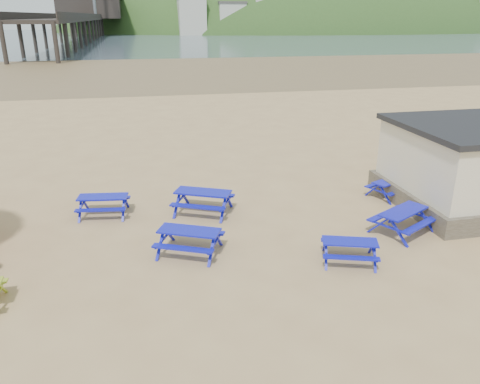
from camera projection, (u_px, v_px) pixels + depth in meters
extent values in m
plane|color=tan|center=(229.00, 238.00, 15.39)|extent=(400.00, 400.00, 0.00)
plane|color=olive|center=(155.00, 68.00, 65.70)|extent=(400.00, 400.00, 0.00)
plane|color=#495B69|center=(141.00, 36.00, 170.90)|extent=(400.00, 400.00, 0.00)
cube|color=#0008A9|center=(103.00, 197.00, 16.91)|extent=(1.83, 0.91, 0.05)
cube|color=#0008A9|center=(107.00, 198.00, 17.55)|extent=(1.77, 0.48, 0.05)
cube|color=#0008A9|center=(100.00, 210.00, 16.46)|extent=(1.77, 0.48, 0.05)
cube|color=#0008A9|center=(203.00, 192.00, 17.06)|extent=(2.16, 1.57, 0.06)
cube|color=#0008A9|center=(208.00, 194.00, 17.78)|extent=(1.95, 1.12, 0.06)
cube|color=#0008A9|center=(197.00, 207.00, 16.56)|extent=(1.95, 1.12, 0.06)
cube|color=#0008A9|center=(391.00, 181.00, 18.69)|extent=(1.73, 1.21, 0.04)
cube|color=#0008A9|center=(379.00, 183.00, 19.19)|extent=(1.57, 0.84, 0.04)
cube|color=#0008A9|center=(401.00, 191.00, 18.37)|extent=(1.57, 0.84, 0.04)
cube|color=#0008A9|center=(189.00, 231.00, 14.13)|extent=(1.99, 1.44, 0.05)
cube|color=#0008A9|center=(196.00, 231.00, 14.80)|extent=(1.80, 1.02, 0.05)
cube|color=#0008A9|center=(183.00, 249.00, 13.67)|extent=(1.80, 1.02, 0.05)
cube|color=#0008A9|center=(350.00, 242.00, 13.68)|extent=(1.71, 1.10, 0.04)
cube|color=#0008A9|center=(347.00, 241.00, 14.27)|extent=(1.59, 0.72, 0.04)
cube|color=#0008A9|center=(351.00, 258.00, 13.27)|extent=(1.59, 0.72, 0.04)
cube|color=#0008A9|center=(404.00, 211.00, 15.50)|extent=(2.03, 1.57, 0.05)
cube|color=#0008A9|center=(386.00, 214.00, 16.05)|extent=(1.80, 1.15, 0.05)
cube|color=#0008A9|center=(420.00, 225.00, 15.15)|extent=(1.80, 1.15, 0.05)
cube|color=black|center=(90.00, 19.00, 169.82)|extent=(9.00, 220.00, 0.60)
cube|color=black|center=(91.00, 7.00, 178.48)|extent=(22.00, 30.00, 8.00)
ellipsoid|color=#2D4C1E|center=(314.00, 50.00, 247.02)|extent=(264.00, 144.00, 108.00)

